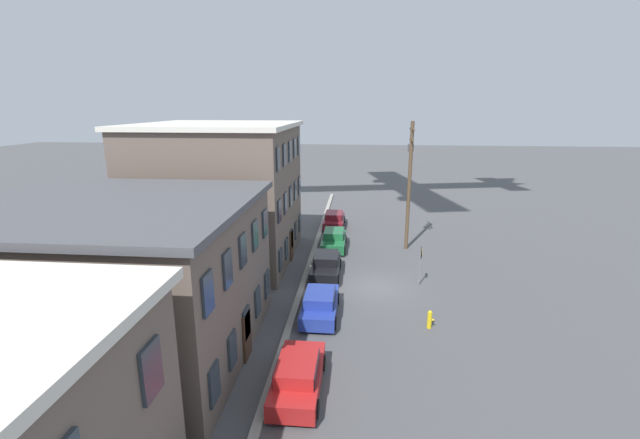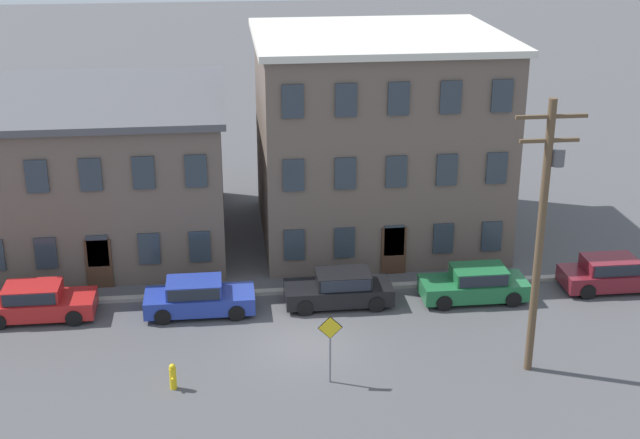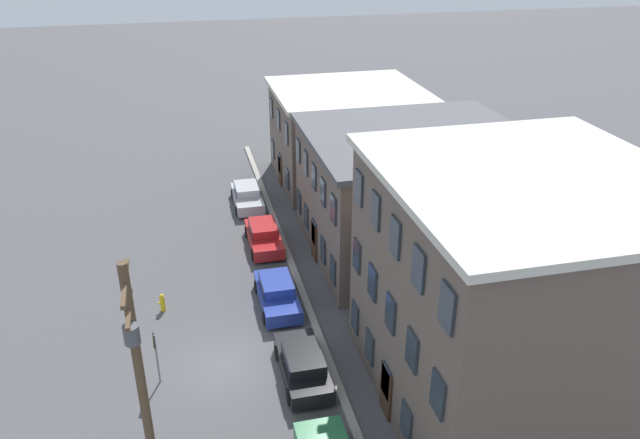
{
  "view_description": "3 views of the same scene",
  "coord_description": "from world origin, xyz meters",
  "px_view_note": "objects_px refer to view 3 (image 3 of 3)",
  "views": [
    {
      "loc": [
        -24.98,
        1.13,
        11.01
      ],
      "look_at": [
        -0.31,
        3.41,
        4.37
      ],
      "focal_mm": 24.0,
      "sensor_mm": 36.0,
      "label": 1
    },
    {
      "loc": [
        -2.84,
        -29.57,
        16.49
      ],
      "look_at": [
        0.86,
        2.96,
        3.87
      ],
      "focal_mm": 50.0,
      "sensor_mm": 36.0,
      "label": 2
    },
    {
      "loc": [
        22.35,
        -0.92,
        17.93
      ],
      "look_at": [
        -1.86,
        4.77,
        5.71
      ],
      "focal_mm": 35.0,
      "sensor_mm": 36.0,
      "label": 3
    }
  ],
  "objects_px": {
    "car_black": "(303,364)",
    "utility_pole": "(143,395)",
    "car_blue": "(277,292)",
    "caution_sign": "(155,350)",
    "fire_hydrant": "(162,302)",
    "car_silver": "(247,195)",
    "car_red": "(264,235)"
  },
  "relations": [
    {
      "from": "car_black",
      "to": "car_blue",
      "type": "bearing_deg",
      "value": -178.68
    },
    {
      "from": "caution_sign",
      "to": "car_black",
      "type": "bearing_deg",
      "value": 79.03
    },
    {
      "from": "car_silver",
      "to": "utility_pole",
      "type": "relative_size",
      "value": 0.44
    },
    {
      "from": "caution_sign",
      "to": "car_blue",
      "type": "bearing_deg",
      "value": 128.3
    },
    {
      "from": "caution_sign",
      "to": "utility_pole",
      "type": "distance_m",
      "value": 8.17
    },
    {
      "from": "caution_sign",
      "to": "fire_hydrant",
      "type": "height_order",
      "value": "caution_sign"
    },
    {
      "from": "fire_hydrant",
      "to": "car_blue",
      "type": "bearing_deg",
      "value": 82.19
    },
    {
      "from": "caution_sign",
      "to": "car_red",
      "type": "bearing_deg",
      "value": 150.74
    },
    {
      "from": "car_black",
      "to": "utility_pole",
      "type": "bearing_deg",
      "value": -44.3
    },
    {
      "from": "car_red",
      "to": "utility_pole",
      "type": "xyz_separation_m",
      "value": [
        18.2,
        -6.05,
        4.8
      ]
    },
    {
      "from": "car_red",
      "to": "utility_pole",
      "type": "bearing_deg",
      "value": -18.4
    },
    {
      "from": "car_red",
      "to": "car_black",
      "type": "relative_size",
      "value": 1.0
    },
    {
      "from": "car_blue",
      "to": "utility_pole",
      "type": "distance_m",
      "value": 14.02
    },
    {
      "from": "car_silver",
      "to": "car_blue",
      "type": "height_order",
      "value": "same"
    },
    {
      "from": "caution_sign",
      "to": "fire_hydrant",
      "type": "relative_size",
      "value": 2.68
    },
    {
      "from": "utility_pole",
      "to": "car_black",
      "type": "bearing_deg",
      "value": 135.7
    },
    {
      "from": "car_red",
      "to": "car_blue",
      "type": "xyz_separation_m",
      "value": [
        6.36,
        -0.29,
        0.0
      ]
    },
    {
      "from": "caution_sign",
      "to": "fire_hydrant",
      "type": "xyz_separation_m",
      "value": [
        -5.41,
        0.19,
        -1.21
      ]
    },
    {
      "from": "car_red",
      "to": "car_black",
      "type": "height_order",
      "value": "same"
    },
    {
      "from": "car_red",
      "to": "fire_hydrant",
      "type": "xyz_separation_m",
      "value": [
        5.58,
        -5.97,
        -0.27
      ]
    },
    {
      "from": "car_silver",
      "to": "fire_hydrant",
      "type": "bearing_deg",
      "value": -26.26
    },
    {
      "from": "car_black",
      "to": "caution_sign",
      "type": "xyz_separation_m",
      "value": [
        -1.16,
        -6.0,
        0.95
      ]
    },
    {
      "from": "car_red",
      "to": "utility_pole",
      "type": "height_order",
      "value": "utility_pole"
    },
    {
      "from": "car_silver",
      "to": "car_blue",
      "type": "distance_m",
      "value": 12.4
    },
    {
      "from": "utility_pole",
      "to": "fire_hydrant",
      "type": "bearing_deg",
      "value": 179.61
    },
    {
      "from": "car_red",
      "to": "utility_pole",
      "type": "distance_m",
      "value": 19.77
    },
    {
      "from": "car_silver",
      "to": "car_black",
      "type": "xyz_separation_m",
      "value": [
        18.2,
        0.08,
        0.0
      ]
    },
    {
      "from": "car_black",
      "to": "fire_hydrant",
      "type": "xyz_separation_m",
      "value": [
        -6.58,
        -5.81,
        -0.27
      ]
    },
    {
      "from": "car_red",
      "to": "car_blue",
      "type": "bearing_deg",
      "value": -2.59
    },
    {
      "from": "car_black",
      "to": "utility_pole",
      "type": "height_order",
      "value": "utility_pole"
    },
    {
      "from": "car_red",
      "to": "fire_hydrant",
      "type": "bearing_deg",
      "value": -46.94
    },
    {
      "from": "car_blue",
      "to": "caution_sign",
      "type": "xyz_separation_m",
      "value": [
        4.64,
        -5.87,
        0.95
      ]
    }
  ]
}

